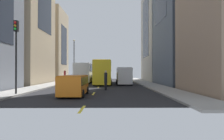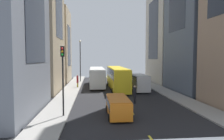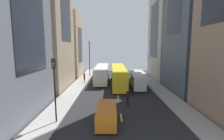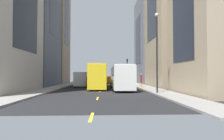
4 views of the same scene
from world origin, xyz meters
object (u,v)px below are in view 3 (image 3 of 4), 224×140
Objects in this scene: city_bus_white at (102,72)px; pedestrian_walking_far at (128,97)px; delivery_van_white at (138,80)px; pedestrian_crossing_mid at (84,77)px; car_orange_0 at (107,113)px; traffic_light_near_corner at (54,79)px; streetcar_yellow at (118,74)px.

pedestrian_walking_far is at bearing -74.69° from city_bus_white.
pedestrian_crossing_mid is at bearing 157.19° from delivery_van_white.
delivery_van_white is 2.62× the size of pedestrian_walking_far.
car_orange_0 is (1.49, -19.21, -1.02)m from city_bus_white.
pedestrian_crossing_mid is 14.61m from pedestrian_walking_far.
traffic_light_near_corner reaches higher than car_orange_0.
pedestrian_crossing_mid is 17.52m from traffic_light_near_corner.
streetcar_yellow is 2.26× the size of traffic_light_near_corner.
pedestrian_crossing_mid is (-9.94, 4.18, -0.23)m from delivery_van_white.
city_bus_white is at bearing 77.88° from pedestrian_crossing_mid.
pedestrian_crossing_mid is 0.35× the size of traffic_light_near_corner.
traffic_light_near_corner is at bearing -41.91° from pedestrian_crossing_mid.
pedestrian_walking_far is 9.26m from traffic_light_near_corner.
pedestrian_walking_far is at bearing 61.67° from car_orange_0.
delivery_van_white is at bearing 115.83° from pedestrian_walking_far.
streetcar_yellow is 2.94× the size of car_orange_0.
streetcar_yellow is 17.42m from traffic_light_near_corner.
pedestrian_crossing_mid is (-3.40, -1.96, -0.72)m from city_bus_white.
city_bus_white is at bearing 94.43° from car_orange_0.
car_orange_0 is at bearing -96.67° from streetcar_yellow.
pedestrian_walking_far is at bearing 32.39° from traffic_light_near_corner.
city_bus_white is 2.55× the size of car_orange_0.
pedestrian_crossing_mid reaches higher than pedestrian_walking_far.
car_orange_0 is 0.77× the size of traffic_light_near_corner.
car_orange_0 is 17.93m from pedestrian_crossing_mid.
pedestrian_walking_far reaches higher than car_orange_0.
car_orange_0 is at bearing -111.17° from delivery_van_white.
city_bus_white is 15.13m from pedestrian_walking_far.
traffic_light_near_corner is (0.07, -17.25, 3.07)m from pedestrian_crossing_mid.
city_bus_white is 1.95× the size of traffic_light_near_corner.
traffic_light_near_corner reaches higher than pedestrian_walking_far.
pedestrian_crossing_mid is 1.03× the size of pedestrian_walking_far.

